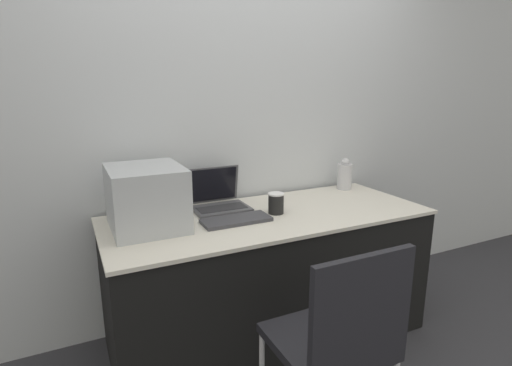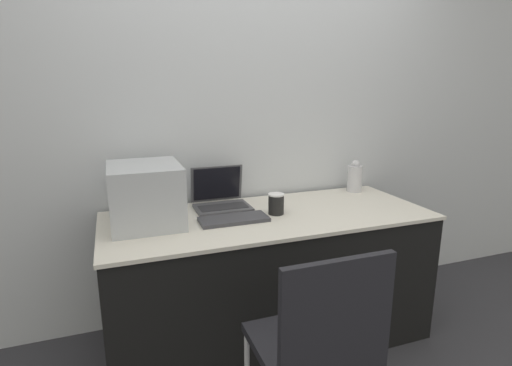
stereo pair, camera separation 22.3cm
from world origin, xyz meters
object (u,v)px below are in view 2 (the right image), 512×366
object	(u,v)px
laptop_left	(221,199)
external_keyboard	(234,219)
chair	(319,339)
coffee_cup	(276,204)
metal_pitcher	(355,177)
printer	(145,192)

from	to	relation	value
laptop_left	external_keyboard	world-z (taller)	laptop_left
chair	coffee_cup	bearing A→B (deg)	78.72
external_keyboard	coffee_cup	world-z (taller)	coffee_cup
external_keyboard	chair	world-z (taller)	chair
coffee_cup	metal_pitcher	xyz separation A→B (m)	(0.70, 0.28, 0.04)
printer	coffee_cup	world-z (taller)	printer
printer	coffee_cup	distance (m)	0.72
external_keyboard	coffee_cup	xyz separation A→B (m)	(0.26, 0.04, 0.05)
coffee_cup	chair	bearing A→B (deg)	-101.28
laptop_left	chair	size ratio (longest dim) A/B	0.35
laptop_left	chair	bearing A→B (deg)	-84.67
laptop_left	metal_pitcher	xyz separation A→B (m)	(0.96, 0.04, 0.05)
printer	metal_pitcher	xyz separation A→B (m)	(1.40, 0.19, -0.07)
laptop_left	metal_pitcher	distance (m)	0.96
laptop_left	coffee_cup	world-z (taller)	laptop_left
metal_pitcher	chair	bearing A→B (deg)	-128.21
external_keyboard	coffee_cup	size ratio (longest dim) A/B	3.13
laptop_left	chair	xyz separation A→B (m)	(0.10, -1.05, -0.28)
metal_pitcher	coffee_cup	bearing A→B (deg)	-158.46
laptop_left	printer	bearing A→B (deg)	-161.07
laptop_left	coffee_cup	size ratio (longest dim) A/B	2.70
printer	laptop_left	size ratio (longest dim) A/B	1.31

